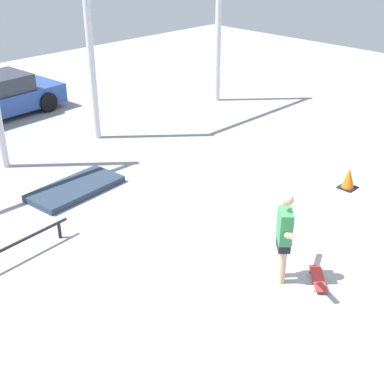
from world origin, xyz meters
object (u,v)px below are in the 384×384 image
at_px(skateboarder, 284,233).
at_px(manual_pad, 75,188).
at_px(skateboard, 318,278).
at_px(traffic_cone, 349,179).
at_px(grind_rail, 22,243).

relative_size(skateboarder, manual_pad, 0.77).
height_order(skateboard, traffic_cone, traffic_cone).
height_order(skateboarder, traffic_cone, skateboarder).
xyz_separation_m(manual_pad, traffic_cone, (4.73, -4.49, 0.18)).
bearing_deg(skateboard, grind_rail, 84.19).
xyz_separation_m(skateboard, manual_pad, (-1.03, 6.07, 0.01)).
distance_m(manual_pad, grind_rail, 2.79).
height_order(grind_rail, traffic_cone, traffic_cone).
relative_size(manual_pad, grind_rail, 1.07).
height_order(skateboarder, grind_rail, skateboarder).
height_order(skateboard, grind_rail, grind_rail).
distance_m(grind_rail, traffic_cone, 7.55).
xyz_separation_m(skateboarder, grind_rail, (-2.88, 3.92, -0.66)).
bearing_deg(skateboarder, manual_pad, 52.24).
distance_m(skateboard, traffic_cone, 4.02).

